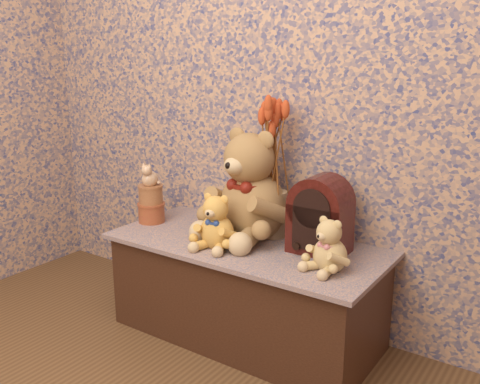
# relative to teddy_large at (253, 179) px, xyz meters

# --- Properties ---
(display_shelf) EXTENTS (1.23, 0.57, 0.45)m
(display_shelf) POSITION_rel_teddy_large_xyz_m (0.03, -0.10, -0.49)
(display_shelf) COLOR #3C4D7A
(display_shelf) RESTS_ON ground
(teddy_large) EXTENTS (0.48, 0.55, 0.52)m
(teddy_large) POSITION_rel_teddy_large_xyz_m (0.00, 0.00, 0.00)
(teddy_large) COLOR olive
(teddy_large) RESTS_ON display_shelf
(teddy_medium) EXTENTS (0.23, 0.26, 0.25)m
(teddy_medium) POSITION_rel_teddy_large_xyz_m (-0.04, -0.21, -0.14)
(teddy_medium) COLOR gold
(teddy_medium) RESTS_ON display_shelf
(teddy_small) EXTENTS (0.23, 0.26, 0.22)m
(teddy_small) POSITION_rel_teddy_large_xyz_m (0.46, -0.17, -0.15)
(teddy_small) COLOR tan
(teddy_small) RESTS_ON display_shelf
(cathedral_radio) EXTENTS (0.24, 0.17, 0.33)m
(cathedral_radio) POSITION_rel_teddy_large_xyz_m (0.35, -0.02, -0.10)
(cathedral_radio) COLOR #330E09
(cathedral_radio) RESTS_ON display_shelf
(ceramic_vase) EXTENTS (0.17, 0.17, 0.21)m
(ceramic_vase) POSITION_rel_teddy_large_xyz_m (0.08, 0.04, -0.16)
(ceramic_vase) COLOR tan
(ceramic_vase) RESTS_ON display_shelf
(dried_stalks) EXTENTS (0.30, 0.30, 0.45)m
(dried_stalks) POSITION_rel_teddy_large_xyz_m (0.08, 0.04, 0.17)
(dried_stalks) COLOR #CA4720
(dried_stalks) RESTS_ON ceramic_vase
(biscuit_tin_lower) EXTENTS (0.14, 0.14, 0.09)m
(biscuit_tin_lower) POSITION_rel_teddy_large_xyz_m (-0.52, -0.12, -0.22)
(biscuit_tin_lower) COLOR #B16C34
(biscuit_tin_lower) RESTS_ON display_shelf
(biscuit_tin_upper) EXTENTS (0.14, 0.14, 0.09)m
(biscuit_tin_upper) POSITION_rel_teddy_large_xyz_m (-0.52, -0.12, -0.12)
(biscuit_tin_upper) COLOR tan
(biscuit_tin_upper) RESTS_ON biscuit_tin_lower
(cat_figurine) EXTENTS (0.11, 0.12, 0.12)m
(cat_figurine) POSITION_rel_teddy_large_xyz_m (-0.52, -0.12, -0.02)
(cat_figurine) COLOR silver
(cat_figurine) RESTS_ON biscuit_tin_upper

